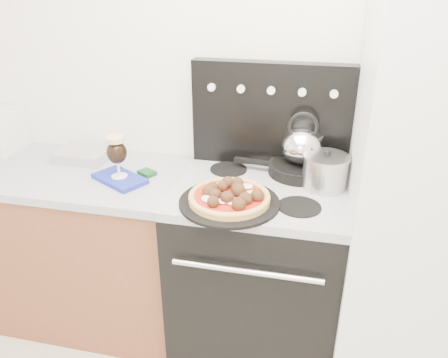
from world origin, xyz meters
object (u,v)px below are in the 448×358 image
(pizza, at_px, (229,196))
(tea_kettle, at_px, (302,143))
(base_cabinet, at_px, (59,245))
(beer_glass, at_px, (117,157))
(pizza_pan, at_px, (229,202))
(stock_pot, at_px, (325,173))
(fridge, at_px, (430,200))
(skillet, at_px, (300,169))
(oven_mitt, at_px, (120,179))
(stove_body, at_px, (257,273))

(pizza, height_order, tea_kettle, tea_kettle)
(base_cabinet, xyz_separation_m, beer_glass, (0.44, -0.07, 0.59))
(pizza_pan, bearing_deg, base_cabinet, 168.30)
(base_cabinet, relative_size, stock_pot, 7.47)
(base_cabinet, height_order, fridge, fridge)
(pizza, relative_size, stock_pot, 1.74)
(skillet, relative_size, tea_kettle, 1.41)
(beer_glass, bearing_deg, oven_mitt, 0.00)
(fridge, distance_m, tea_kettle, 0.59)
(base_cabinet, distance_m, skillet, 1.37)
(fridge, bearing_deg, stock_pot, 168.72)
(beer_glass, xyz_separation_m, stock_pot, (0.94, 0.10, -0.03))
(stove_body, distance_m, pizza, 0.56)
(pizza_pan, bearing_deg, pizza, 75.96)
(base_cabinet, distance_m, stove_body, 1.11)
(pizza_pan, xyz_separation_m, tea_kettle, (0.26, 0.36, 0.15))
(base_cabinet, relative_size, fridge, 0.76)
(base_cabinet, distance_m, beer_glass, 0.74)
(oven_mitt, height_order, tea_kettle, tea_kettle)
(stove_body, relative_size, skillet, 2.98)
(fridge, distance_m, beer_glass, 1.36)
(stove_body, xyz_separation_m, beer_glass, (-0.66, -0.04, 0.58))
(oven_mitt, bearing_deg, skillet, 15.13)
(stove_body, distance_m, fridge, 0.87)
(fridge, relative_size, stock_pot, 9.79)
(oven_mitt, relative_size, stock_pot, 1.32)
(pizza_pan, distance_m, stock_pot, 0.45)
(pizza, relative_size, tea_kettle, 1.61)
(beer_glass, bearing_deg, pizza, -14.09)
(base_cabinet, distance_m, fridge, 1.88)
(beer_glass, relative_size, stock_pot, 1.04)
(skillet, height_order, stock_pot, stock_pot)
(base_cabinet, relative_size, tea_kettle, 6.91)
(base_cabinet, xyz_separation_m, tea_kettle, (1.26, 0.15, 0.65))
(fridge, bearing_deg, tea_kettle, 159.30)
(stove_body, distance_m, oven_mitt, 0.81)
(pizza, bearing_deg, tea_kettle, 53.78)
(pizza, bearing_deg, oven_mitt, 165.91)
(pizza_pan, relative_size, tea_kettle, 2.00)
(pizza, height_order, skillet, pizza)
(base_cabinet, height_order, tea_kettle, tea_kettle)
(fridge, bearing_deg, stove_body, 177.95)
(beer_glass, xyz_separation_m, pizza_pan, (0.56, -0.14, -0.10))
(pizza, distance_m, skillet, 0.45)
(stove_body, xyz_separation_m, pizza, (-0.11, -0.18, 0.52))
(base_cabinet, xyz_separation_m, pizza_pan, (1.00, -0.21, 0.50))
(oven_mitt, xyz_separation_m, tea_kettle, (0.82, 0.22, 0.17))
(oven_mitt, height_order, pizza_pan, pizza_pan)
(base_cabinet, bearing_deg, tea_kettle, 6.97)
(stove_body, bearing_deg, pizza, -120.22)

